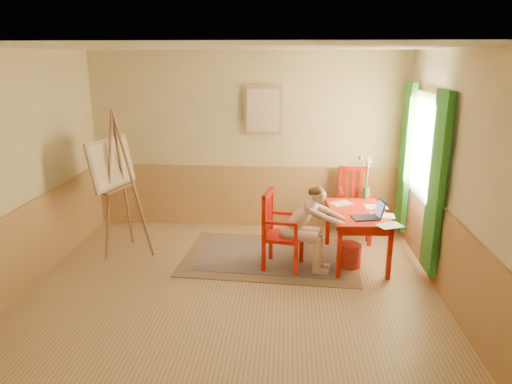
# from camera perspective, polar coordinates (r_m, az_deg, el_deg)

# --- Properties ---
(room) EXTENTS (5.04, 4.54, 2.84)m
(room) POSITION_cam_1_polar(r_m,az_deg,el_deg) (5.42, -3.03, 2.01)
(room) COLOR tan
(room) RESTS_ON ground
(wainscot) EXTENTS (5.00, 4.50, 1.00)m
(wainscot) POSITION_cam_1_polar(r_m,az_deg,el_deg) (6.44, -2.08, -4.06)
(wainscot) COLOR #B8864A
(wainscot) RESTS_ON room
(window) EXTENTS (0.12, 2.01, 2.20)m
(window) POSITION_cam_1_polar(r_m,az_deg,el_deg) (6.71, 19.18, 3.38)
(window) COLOR white
(window) RESTS_ON room
(wall_portrait) EXTENTS (0.60, 0.05, 0.76)m
(wall_portrait) POSITION_cam_1_polar(r_m,az_deg,el_deg) (7.48, 0.85, 9.79)
(wall_portrait) COLOR #A2835C
(wall_portrait) RESTS_ON room
(rug) EXTENTS (2.51, 1.78, 0.02)m
(rug) POSITION_cam_1_polar(r_m,az_deg,el_deg) (6.70, 1.79, -7.78)
(rug) COLOR #8C7251
(rug) RESTS_ON room
(table) EXTENTS (0.78, 1.23, 0.72)m
(table) POSITION_cam_1_polar(r_m,az_deg,el_deg) (6.50, 12.07, -3.00)
(table) COLOR red
(table) RESTS_ON room
(chair_left) EXTENTS (0.56, 0.54, 1.03)m
(chair_left) POSITION_cam_1_polar(r_m,az_deg,el_deg) (6.22, 2.84, -4.66)
(chair_left) COLOR red
(chair_left) RESTS_ON room
(chair_back) EXTENTS (0.48, 0.50, 1.06)m
(chair_back) POSITION_cam_1_polar(r_m,az_deg,el_deg) (7.51, 11.65, -1.21)
(chair_back) COLOR red
(chair_back) RESTS_ON room
(figure) EXTENTS (0.88, 0.46, 1.15)m
(figure) POSITION_cam_1_polar(r_m,az_deg,el_deg) (6.13, 5.99, -3.89)
(figure) COLOR #D9AE93
(figure) RESTS_ON room
(laptop) EXTENTS (0.43, 0.31, 0.24)m
(laptop) POSITION_cam_1_polar(r_m,az_deg,el_deg) (6.21, 13.52, -2.65)
(laptop) COLOR #1E2338
(laptop) RESTS_ON table
(papers) EXTENTS (0.85, 1.20, 0.00)m
(papers) POSITION_cam_1_polar(r_m,az_deg,el_deg) (6.45, 13.72, -2.39)
(papers) COLOR white
(papers) RESTS_ON table
(vase) EXTENTS (0.22, 0.32, 0.62)m
(vase) POSITION_cam_1_polar(r_m,az_deg,el_deg) (7.02, 13.10, 1.53)
(vase) COLOR #3F724C
(vase) RESTS_ON table
(wastebasket) EXTENTS (0.40, 0.40, 0.32)m
(wastebasket) POSITION_cam_1_polar(r_m,az_deg,el_deg) (6.47, 11.18, -7.51)
(wastebasket) COLOR #BF3828
(wastebasket) RESTS_ON room
(easel) EXTENTS (0.77, 0.91, 2.04)m
(easel) POSITION_cam_1_polar(r_m,az_deg,el_deg) (6.83, -16.67, 2.65)
(easel) COLOR olive
(easel) RESTS_ON room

